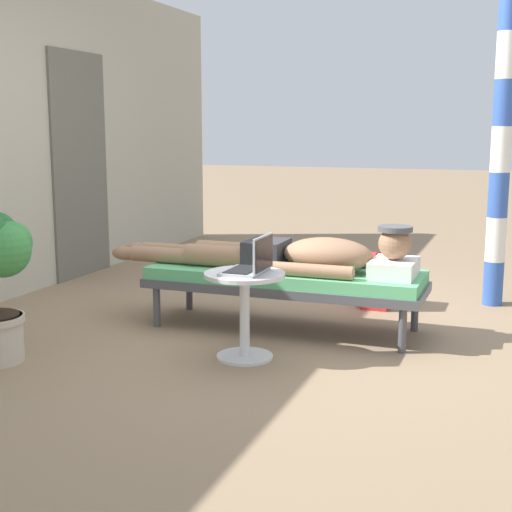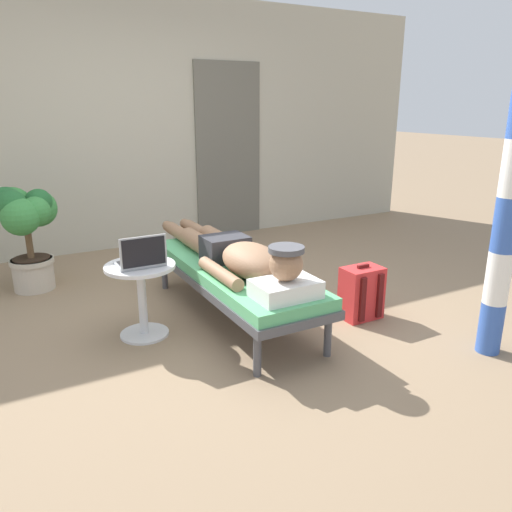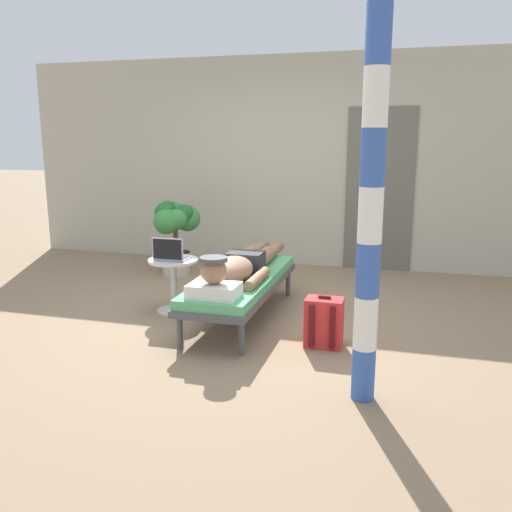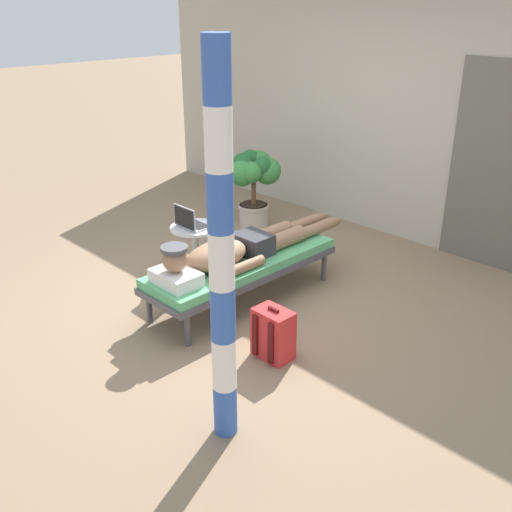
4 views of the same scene
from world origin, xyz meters
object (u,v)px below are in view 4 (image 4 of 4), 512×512
(side_table, at_px, (196,242))
(potted_plant, at_px, (254,177))
(person_reclining, at_px, (237,250))
(lounge_chair, at_px, (242,265))
(porch_post, at_px, (222,260))
(backpack, at_px, (274,334))
(laptop, at_px, (190,222))

(side_table, height_order, potted_plant, potted_plant)
(person_reclining, relative_size, side_table, 4.15)
(lounge_chair, distance_m, person_reclining, 0.19)
(lounge_chair, relative_size, porch_post, 0.79)
(side_table, bearing_deg, porch_post, -34.70)
(backpack, bearing_deg, lounge_chair, 150.87)
(person_reclining, bearing_deg, lounge_chair, 90.00)
(backpack, bearing_deg, side_table, 162.21)
(lounge_chair, xyz_separation_m, person_reclining, (0.00, -0.07, 0.17))
(person_reclining, distance_m, backpack, 0.99)
(lounge_chair, bearing_deg, side_table, 178.13)
(person_reclining, height_order, porch_post, porch_post)
(side_table, height_order, porch_post, porch_post)
(laptop, distance_m, porch_post, 2.39)
(lounge_chair, height_order, porch_post, porch_post)
(lounge_chair, bearing_deg, person_reclining, -90.00)
(potted_plant, bearing_deg, backpack, -41.36)
(potted_plant, bearing_deg, porch_post, -47.19)
(lounge_chair, distance_m, backpack, 0.98)
(potted_plant, bearing_deg, laptop, -67.63)
(lounge_chair, relative_size, potted_plant, 2.09)
(side_table, xyz_separation_m, backpack, (1.54, -0.49, -0.16))
(porch_post, bearing_deg, side_table, 145.30)
(lounge_chair, relative_size, backpack, 4.46)
(backpack, height_order, potted_plant, potted_plant)
(laptop, height_order, porch_post, porch_post)
(side_table, bearing_deg, backpack, -17.79)
(side_table, xyz_separation_m, potted_plant, (-0.59, 1.38, 0.25))
(side_table, height_order, laptop, laptop)
(lounge_chair, bearing_deg, porch_post, -46.81)
(laptop, bearing_deg, backpack, -16.04)
(backpack, bearing_deg, laptop, 163.96)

